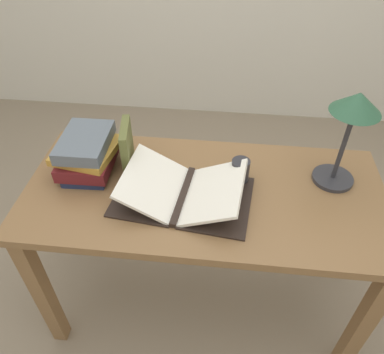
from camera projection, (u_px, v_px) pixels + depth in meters
ground_plane at (201, 296)px, 1.94m from camera, size 12.00×12.00×0.00m
reading_desk at (204, 211)px, 1.50m from camera, size 1.38×0.64×0.76m
open_book at (183, 191)px, 1.38m from camera, size 0.53×0.37×0.11m
book_stack_tall at (88, 153)px, 1.47m from camera, size 0.25×0.26×0.16m
book_standing_upright at (127, 149)px, 1.45m from camera, size 0.06×0.17×0.20m
reading_lamp at (353, 117)px, 1.28m from camera, size 0.17×0.17×0.38m
coffee_mug at (240, 171)px, 1.44m from camera, size 0.10×0.07×0.10m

